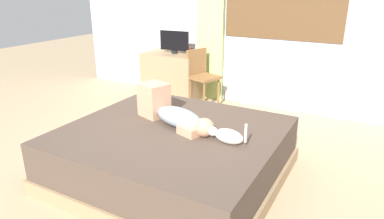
{
  "coord_description": "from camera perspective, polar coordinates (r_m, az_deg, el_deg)",
  "views": [
    {
      "loc": [
        1.68,
        -2.41,
        1.77
      ],
      "look_at": [
        0.2,
        0.27,
        0.64
      ],
      "focal_mm": 32.11,
      "sensor_mm": 36.0,
      "label": 1
    }
  ],
  "objects": [
    {
      "name": "desk",
      "position": [
        5.58,
        -3.19,
        5.59
      ],
      "size": [
        0.9,
        0.56,
        0.74
      ],
      "color": "#997A56",
      "rests_on": "ground"
    },
    {
      "name": "cup",
      "position": [
        5.51,
        -0.59,
        9.85
      ],
      "size": [
        0.08,
        0.08,
        0.09
      ],
      "primitive_type": "cylinder",
      "color": "#B23D38",
      "rests_on": "desk"
    },
    {
      "name": "tv_monitor",
      "position": [
        5.45,
        -2.95,
        11.17
      ],
      "size": [
        0.48,
        0.1,
        0.35
      ],
      "color": "black",
      "rests_on": "desk"
    },
    {
      "name": "chair_by_desk",
      "position": [
        5.18,
        1.53,
        6.03
      ],
      "size": [
        0.48,
        0.48,
        0.86
      ],
      "color": "brown",
      "rests_on": "ground"
    },
    {
      "name": "ground_plane",
      "position": [
        3.43,
        -5.18,
        -10.96
      ],
      "size": [
        16.0,
        16.0,
        0.0
      ],
      "primitive_type": "plane",
      "color": "tan"
    },
    {
      "name": "cat",
      "position": [
        2.93,
        5.82,
        -4.34
      ],
      "size": [
        0.36,
        0.12,
        0.21
      ],
      "color": "silver",
      "rests_on": "bed"
    },
    {
      "name": "bed",
      "position": [
        3.32,
        -3.21,
        -7.24
      ],
      "size": [
        1.99,
        1.84,
        0.49
      ],
      "color": "#997A56",
      "rests_on": "ground"
    },
    {
      "name": "person_lying",
      "position": [
        3.32,
        -3.3,
        -0.39
      ],
      "size": [
        0.93,
        0.5,
        0.34
      ],
      "color": "#8C939E",
      "rests_on": "bed"
    },
    {
      "name": "back_wall_with_window",
      "position": [
        5.25,
        10.77,
        16.35
      ],
      "size": [
        6.4,
        0.14,
        2.9
      ],
      "color": "silver",
      "rests_on": "ground"
    },
    {
      "name": "curtain_left",
      "position": [
        5.41,
        3.1,
        14.95
      ],
      "size": [
        0.44,
        0.06,
        2.56
      ],
      "primitive_type": "cube",
      "color": "#ADCC75",
      "rests_on": "ground"
    }
  ]
}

